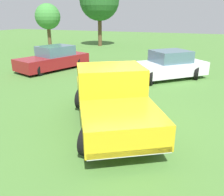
{
  "coord_description": "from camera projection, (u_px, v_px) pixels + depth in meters",
  "views": [
    {
      "loc": [
        6.77,
        2.2,
        3.28
      ],
      "look_at": [
        0.51,
        -0.25,
        0.9
      ],
      "focal_mm": 37.95,
      "sensor_mm": 36.0,
      "label": 1
    }
  ],
  "objects": [
    {
      "name": "ground_plane",
      "position": [
        125.0,
        120.0,
        7.79
      ],
      "size": [
        80.0,
        80.0,
        0.0
      ],
      "primitive_type": "plane",
      "color": "#477533"
    },
    {
      "name": "pickup_truck",
      "position": [
        111.0,
        96.0,
        7.23
      ],
      "size": [
        5.11,
        4.14,
        1.81
      ],
      "rotation": [
        0.0,
        0.0,
        0.54
      ],
      "color": "black",
      "rests_on": "ground_plane"
    },
    {
      "name": "sedan_near",
      "position": [
        54.0,
        59.0,
        14.78
      ],
      "size": [
        4.86,
        3.14,
        1.45
      ],
      "rotation": [
        0.0,
        0.0,
        5.96
      ],
      "color": "black",
      "rests_on": "ground_plane"
    },
    {
      "name": "sedan_far",
      "position": [
        167.0,
        66.0,
        12.6
      ],
      "size": [
        4.19,
        4.29,
        1.49
      ],
      "rotation": [
        0.0,
        0.0,
        5.47
      ],
      "color": "black",
      "rests_on": "ground_plane"
    },
    {
      "name": "tree_back_left",
      "position": [
        99.0,
        0.0,
        24.55
      ],
      "size": [
        4.14,
        4.14,
        6.75
      ],
      "color": "brown",
      "rests_on": "ground_plane"
    },
    {
      "name": "tree_back_right",
      "position": [
        48.0,
        17.0,
        22.75
      ],
      "size": [
        2.41,
        2.41,
        4.29
      ],
      "color": "brown",
      "rests_on": "ground_plane"
    }
  ]
}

